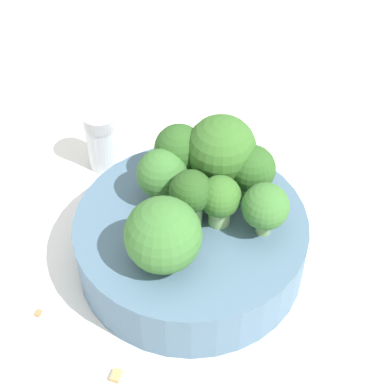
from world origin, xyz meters
The scene contains 13 objects.
ground_plane centered at (0.00, 0.00, 0.00)m, with size 3.00×3.00×0.00m, color white.
bowl centered at (0.00, 0.00, 0.03)m, with size 0.19×0.19×0.05m, color slate.
broccoli_floret_0 centered at (0.01, 0.06, 0.08)m, with size 0.04×0.04×0.05m.
broccoli_floret_1 centered at (0.04, -0.02, 0.08)m, with size 0.06×0.06×0.06m.
broccoli_floret_2 centered at (-0.05, -0.01, 0.08)m, with size 0.04×0.04×0.06m.
broccoli_floret_3 centered at (0.00, 0.00, 0.08)m, with size 0.03×0.03×0.05m.
broccoli_floret_4 centered at (-0.03, -0.02, 0.08)m, with size 0.04×0.04×0.05m.
broccoli_floret_5 centered at (-0.04, 0.03, 0.09)m, with size 0.06×0.06×0.07m.
broccoli_floret_6 centered at (0.00, 0.02, 0.08)m, with size 0.03×0.03×0.05m.
broccoli_floret_7 centered at (-0.03, 0.05, 0.08)m, with size 0.04×0.04×0.05m.
pepper_shaker centered at (-0.12, -0.09, 0.03)m, with size 0.03×0.03×0.06m.
almond_crumb_0 centered at (0.06, -0.12, 0.00)m, with size 0.01×0.00×0.01m, color #AD7F4C.
almond_crumb_1 centered at (0.11, -0.06, 0.00)m, with size 0.01×0.01×0.01m, color tan.
Camera 1 is at (0.35, -0.00, 0.44)m, focal length 60.00 mm.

